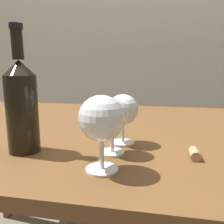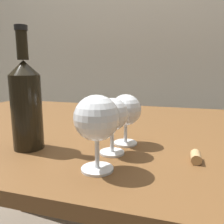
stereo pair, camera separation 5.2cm
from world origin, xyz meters
TOP-DOWN VIEW (x-y plane):
  - back_wall at (0.00, 1.04)m, footprint 5.00×0.08m
  - dining_table at (0.00, 0.00)m, footprint 1.54×0.92m
  - wine_glass_amber at (0.08, -0.34)m, footprint 0.09×0.09m
  - wine_glass_merlot at (0.09, -0.25)m, footprint 0.08×0.08m
  - wine_glass_port at (0.10, -0.17)m, footprint 0.08×0.08m
  - wine_bottle at (-0.12, -0.27)m, footprint 0.07×0.07m
  - cork at (0.27, -0.24)m, footprint 0.02×0.04m

SIDE VIEW (x-z plane):
  - dining_table at x=0.00m, z-range 0.28..1.00m
  - cork at x=0.27m, z-range 0.72..0.74m
  - wine_glass_port at x=0.10m, z-range 0.74..0.87m
  - wine_glass_merlot at x=0.09m, z-range 0.74..0.88m
  - wine_glass_amber at x=0.08m, z-range 0.75..0.90m
  - wine_bottle at x=-0.12m, z-range 0.69..0.98m
  - back_wall at x=0.00m, z-range 0.00..2.60m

